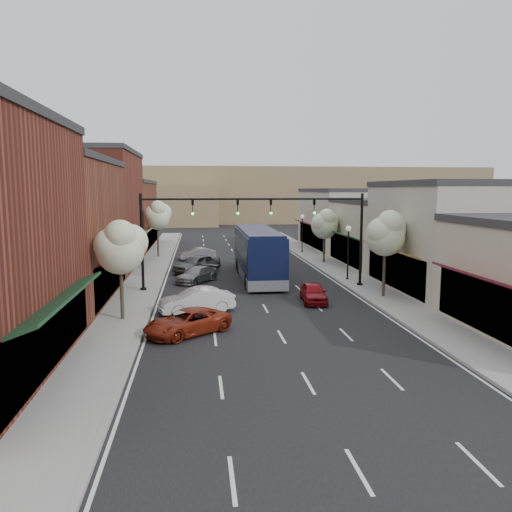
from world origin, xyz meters
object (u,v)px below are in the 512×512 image
object	(u,v)px
signal_mast_right	(330,226)
tree_right_far	(325,223)
lamp_post_near	(348,244)
lamp_post_far	(302,227)
parked_car_d	(197,264)
parked_car_b	(197,300)
signal_mast_left	(176,227)
tree_left_near	(121,246)
coach_bus	(258,253)
tree_right_near	(386,233)
tree_left_far	(158,215)
parked_car_e	(197,254)
parked_car_c	(197,275)
red_hatchback	(313,293)
parked_car_a	(187,322)

from	to	relation	value
signal_mast_right	tree_right_far	world-z (taller)	signal_mast_right
lamp_post_near	lamp_post_far	distance (m)	17.50
parked_car_d	parked_car_b	bearing A→B (deg)	-44.62
signal_mast_left	parked_car_d	xyz separation A→B (m)	(1.42, 7.85, -3.82)
tree_right_far	tree_left_near	bearing A→B (deg)	-129.69
signal_mast_left	coach_bus	size ratio (longest dim) A/B	0.62
tree_left_near	tree_right_near	bearing A→B (deg)	13.55
tree_left_far	parked_car_b	world-z (taller)	tree_left_far
tree_right_far	lamp_post_near	xyz separation A→B (m)	(-0.55, -9.44, -0.99)
parked_car_d	parked_car_e	distance (m)	8.33
parked_car_b	tree_left_far	bearing A→B (deg)	174.34
tree_left_near	parked_car_c	xyz separation A→B (m)	(4.05, 11.40, -3.61)
signal_mast_right	tree_right_far	distance (m)	12.27
signal_mast_right	tree_left_near	bearing A→B (deg)	-149.86
tree_right_far	tree_left_near	size ratio (longest dim) A/B	0.95
signal_mast_left	signal_mast_right	bearing A→B (deg)	0.00
parked_car_b	parked_car_d	distance (m)	14.34
parked_car_d	red_hatchback	bearing A→B (deg)	-13.55
parked_car_e	signal_mast_left	bearing A→B (deg)	-23.44
parked_car_b	parked_car_e	distance (m)	22.67
coach_bus	red_hatchback	bearing A→B (deg)	-74.46
signal_mast_left	coach_bus	bearing A→B (deg)	35.83
signal_mast_left	tree_right_near	xyz separation A→B (m)	(13.97, -4.05, -0.17)
signal_mast_right	parked_car_c	bearing A→B (deg)	161.17
red_hatchback	tree_right_far	bearing A→B (deg)	78.50
coach_bus	red_hatchback	world-z (taller)	coach_bus
signal_mast_right	parked_car_b	size ratio (longest dim) A/B	1.85
signal_mast_right	tree_right_far	bearing A→B (deg)	77.15
tree_left_far	parked_car_a	distance (m)	29.43
tree_right_near	lamp_post_near	size ratio (longest dim) A/B	1.34
tree_left_far	parked_car_a	xyz separation A→B (m)	(3.58, -28.94, -3.97)
red_hatchback	parked_car_d	distance (m)	14.60
signal_mast_left	lamp_post_near	size ratio (longest dim) A/B	1.85
signal_mast_right	red_hatchback	size ratio (longest dim) A/B	2.18
tree_left_far	parked_car_c	world-z (taller)	tree_left_far
signal_mast_right	parked_car_a	world-z (taller)	signal_mast_right
signal_mast_right	tree_left_far	distance (m)	22.68
signal_mast_left	red_hatchback	bearing A→B (deg)	-27.45
tree_left_far	parked_car_e	distance (m)	5.95
signal_mast_left	lamp_post_far	size ratio (longest dim) A/B	1.85
signal_mast_right	lamp_post_near	size ratio (longest dim) A/B	1.85
tree_left_far	lamp_post_near	size ratio (longest dim) A/B	1.38
signal_mast_right	tree_left_near	xyz separation A→B (m)	(-13.87, -8.05, -0.40)
tree_left_far	lamp_post_far	bearing A→B (deg)	7.30
signal_mast_left	parked_car_d	bearing A→B (deg)	79.74
tree_left_near	lamp_post_far	distance (m)	32.35
parked_car_a	tree_right_near	bearing A→B (deg)	80.53
tree_left_far	parked_car_d	distance (m)	11.53
tree_left_far	red_hatchback	size ratio (longest dim) A/B	1.62
parked_car_b	parked_car_c	bearing A→B (deg)	164.92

